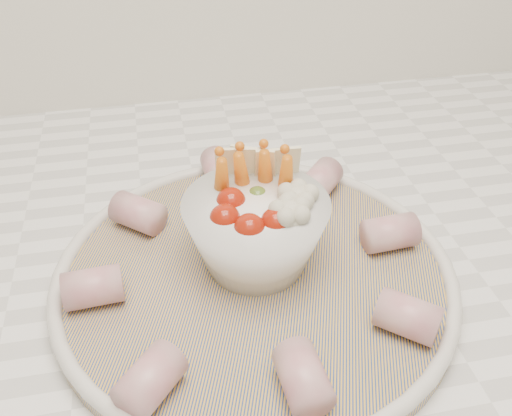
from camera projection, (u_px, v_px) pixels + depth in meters
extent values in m
cube|color=white|center=(267.00, 251.00, 0.55)|extent=(2.04, 0.62, 0.04)
cylinder|color=navy|center=(255.00, 278.00, 0.48)|extent=(0.42, 0.42, 0.01)
torus|color=silver|center=(255.00, 271.00, 0.47)|extent=(0.33, 0.33, 0.01)
sphere|color=maroon|center=(225.00, 219.00, 0.44)|extent=(0.02, 0.02, 0.02)
sphere|color=maroon|center=(249.00, 229.00, 0.43)|extent=(0.02, 0.02, 0.02)
sphere|color=maroon|center=(276.00, 223.00, 0.43)|extent=(0.02, 0.02, 0.02)
sphere|color=maroon|center=(231.00, 202.00, 0.45)|extent=(0.02, 0.02, 0.02)
sphere|color=#4B6722|center=(257.00, 197.00, 0.46)|extent=(0.02, 0.02, 0.02)
cone|color=#CF6413|center=(242.00, 178.00, 0.47)|extent=(0.03, 0.03, 0.06)
cone|color=#CF6413|center=(265.00, 175.00, 0.47)|extent=(0.03, 0.03, 0.06)
cone|color=#CF6413|center=(286.00, 181.00, 0.46)|extent=(0.02, 0.03, 0.06)
cone|color=#CF6413|center=(222.00, 183.00, 0.46)|extent=(0.02, 0.03, 0.06)
sphere|color=beige|center=(298.00, 202.00, 0.45)|extent=(0.03, 0.03, 0.03)
sphere|color=beige|center=(290.00, 218.00, 0.43)|extent=(0.03, 0.03, 0.03)
cube|color=#F2EABC|center=(254.00, 167.00, 0.48)|extent=(0.04, 0.03, 0.04)
cube|color=#F2EABC|center=(277.00, 168.00, 0.48)|extent=(0.04, 0.01, 0.04)
cube|color=#F2EABC|center=(238.00, 167.00, 0.48)|extent=(0.04, 0.02, 0.04)
cylinder|color=#AF5060|center=(390.00, 233.00, 0.49)|extent=(0.05, 0.03, 0.03)
cylinder|color=#AF5060|center=(320.00, 181.00, 0.56)|extent=(0.05, 0.05, 0.03)
cylinder|color=#AF5060|center=(219.00, 170.00, 0.57)|extent=(0.03, 0.05, 0.03)
cylinder|color=#AF5060|center=(138.00, 213.00, 0.51)|extent=(0.05, 0.05, 0.03)
cylinder|color=#AF5060|center=(93.00, 287.00, 0.44)|extent=(0.05, 0.03, 0.03)
cylinder|color=#AF5060|center=(150.00, 380.00, 0.37)|extent=(0.05, 0.05, 0.03)
cylinder|color=#AF5060|center=(303.00, 378.00, 0.37)|extent=(0.03, 0.05, 0.03)
cylinder|color=#AF5060|center=(408.00, 316.00, 0.41)|extent=(0.05, 0.05, 0.03)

